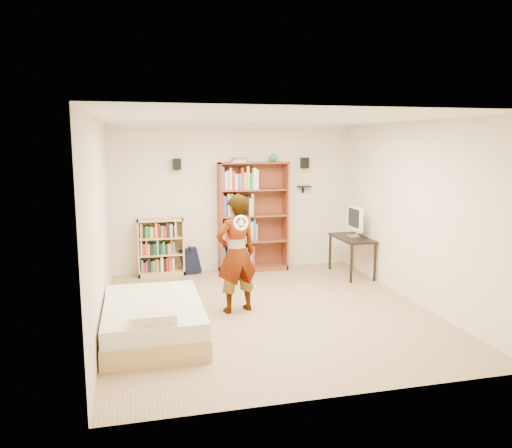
{
  "coord_description": "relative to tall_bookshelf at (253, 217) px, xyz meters",
  "views": [
    {
      "loc": [
        -1.79,
        -6.6,
        2.4
      ],
      "look_at": [
        -0.04,
        0.6,
        1.17
      ],
      "focal_mm": 35.0,
      "sensor_mm": 36.0,
      "label": 1
    }
  ],
  "objects": [
    {
      "name": "ground",
      "position": [
        -0.33,
        -2.31,
        -1.01
      ],
      "size": [
        4.5,
        5.0,
        0.01
      ],
      "primitive_type": "cube",
      "color": "tan",
      "rests_on": "ground"
    },
    {
      "name": "wall_shelf",
      "position": [
        1.02,
        0.1,
        0.54
      ],
      "size": [
        0.25,
        0.16,
        0.02
      ],
      "primitive_type": "cube",
      "color": "black",
      "rests_on": "room_shell"
    },
    {
      "name": "speaker_left",
      "position": [
        -1.38,
        0.09,
        0.99
      ],
      "size": [
        0.14,
        0.12,
        0.2
      ],
      "primitive_type": "cube",
      "color": "black",
      "rests_on": "room_shell"
    },
    {
      "name": "tall_bookshelf",
      "position": [
        0.0,
        0.0,
        0.0
      ],
      "size": [
        1.28,
        0.37,
        2.03
      ],
      "primitive_type": null,
      "color": "brown",
      "rests_on": "ground"
    },
    {
      "name": "wii_wheel",
      "position": [
        -0.76,
        -2.51,
        0.32
      ],
      "size": [
        0.21,
        0.08,
        0.21
      ],
      "primitive_type": "torus",
      "rotation": [
        1.36,
        0.0,
        0.0
      ],
      "color": "white",
      "rests_on": "person"
    },
    {
      "name": "navy_bag",
      "position": [
        -1.18,
        0.02,
        -0.77
      ],
      "size": [
        0.37,
        0.25,
        0.48
      ],
      "primitive_type": null,
      "rotation": [
        0.0,
        0.0,
        0.05
      ],
      "color": "black",
      "rests_on": "ground"
    },
    {
      "name": "computer_desk",
      "position": [
        1.65,
        -0.77,
        -0.66
      ],
      "size": [
        0.52,
        1.03,
        0.7
      ],
      "primitive_type": null,
      "color": "black",
      "rests_on": "ground"
    },
    {
      "name": "daybed",
      "position": [
        -1.96,
        -2.86,
        -0.74
      ],
      "size": [
        1.2,
        1.84,
        0.54
      ],
      "primitive_type": null,
      "color": "silver",
      "rests_on": "ground"
    },
    {
      "name": "crown_molding",
      "position": [
        -0.33,
        -2.31,
        1.66
      ],
      "size": [
        4.5,
        5.0,
        0.06
      ],
      "color": "white",
      "rests_on": "room_shell"
    },
    {
      "name": "person",
      "position": [
        -0.76,
        -2.19,
        -0.17
      ],
      "size": [
        0.69,
        0.55,
        1.68
      ],
      "primitive_type": "imported",
      "rotation": [
        0.0,
        0.0,
        3.4
      ],
      "color": "black",
      "rests_on": "ground"
    },
    {
      "name": "speaker_right",
      "position": [
        1.02,
        0.09,
        0.99
      ],
      "size": [
        0.14,
        0.12,
        0.2
      ],
      "primitive_type": "cube",
      "color": "black",
      "rests_on": "room_shell"
    },
    {
      "name": "low_bookshelf",
      "position": [
        -1.7,
        0.03,
        -0.5
      ],
      "size": [
        0.82,
        0.31,
        1.02
      ],
      "primitive_type": null,
      "color": "tan",
      "rests_on": "ground"
    },
    {
      "name": "room_shell",
      "position": [
        -0.33,
        -2.31,
        0.75
      ],
      "size": [
        4.52,
        5.02,
        2.71
      ],
      "color": "silver",
      "rests_on": "ground"
    },
    {
      "name": "imac",
      "position": [
        1.69,
        -0.72,
        -0.04
      ],
      "size": [
        0.15,
        0.55,
        0.55
      ],
      "primitive_type": null,
      "rotation": [
        0.0,
        0.0,
        -0.07
      ],
      "color": "white",
      "rests_on": "computer_desk"
    }
  ]
}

